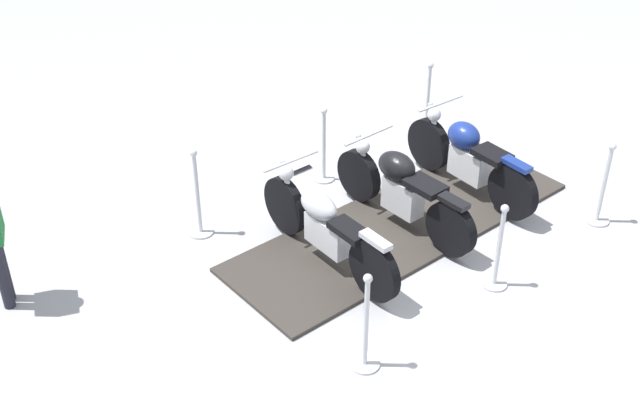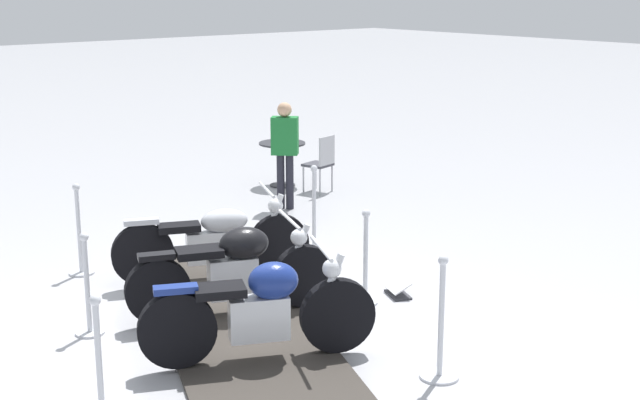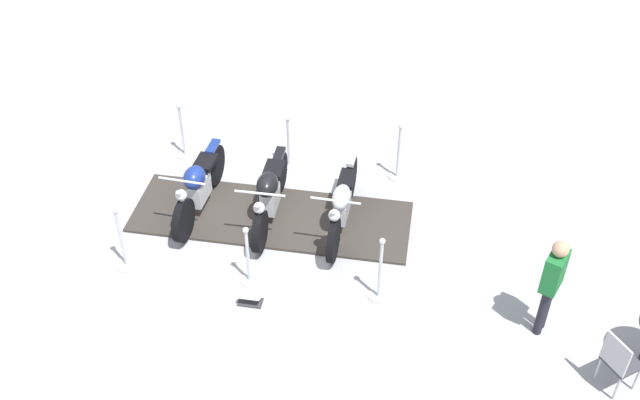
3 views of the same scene
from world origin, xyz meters
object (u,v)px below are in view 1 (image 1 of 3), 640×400
(stanchion_right_front, at_px, (427,114))
(stanchion_right_rear, at_px, (198,205))
(stanchion_right_mid, at_px, (324,154))
(info_placard, at_px, (297,166))
(motorcycle_chrome, at_px, (325,226))
(stanchion_left_front, at_px, (602,195))
(stanchion_left_mid, at_px, (498,258))
(motorcycle_navy, at_px, (468,157))
(stanchion_left_rear, at_px, (366,335))
(motorcycle_black, at_px, (401,189))

(stanchion_right_front, xyz_separation_m, stanchion_right_rear, (3.57, -1.52, 0.06))
(stanchion_right_mid, height_order, info_placard, stanchion_right_mid)
(motorcycle_chrome, xyz_separation_m, stanchion_left_front, (-2.29, 2.60, -0.14))
(stanchion_right_front, bearing_deg, stanchion_left_mid, 33.32)
(stanchion_right_front, bearing_deg, stanchion_left_front, 66.93)
(motorcycle_navy, relative_size, motorcycle_chrome, 0.94)
(motorcycle_chrome, distance_m, info_placard, 2.19)
(motorcycle_chrome, bearing_deg, stanchion_left_rear, 154.66)
(stanchion_right_front, bearing_deg, motorcycle_chrome, 1.45)
(stanchion_right_mid, bearing_deg, motorcycle_chrome, 27.24)
(motorcycle_black, height_order, info_placard, motorcycle_black)
(stanchion_left_rear, relative_size, info_placard, 2.74)
(stanchion_right_front, distance_m, stanchion_left_front, 2.92)
(motorcycle_navy, relative_size, stanchion_left_rear, 1.81)
(stanchion_right_front, xyz_separation_m, stanchion_left_front, (1.14, 2.69, 0.03))
(stanchion_right_front, bearing_deg, stanchion_left_rear, 13.89)
(stanchion_right_front, distance_m, stanchion_right_mid, 1.94)
(stanchion_right_rear, xyz_separation_m, stanchion_left_rear, (1.14, 2.69, -0.02))
(info_placard, bearing_deg, stanchion_right_rear, -166.65)
(stanchion_left_front, height_order, stanchion_right_rear, stanchion_right_rear)
(motorcycle_black, relative_size, stanchion_left_front, 1.92)
(stanchion_right_rear, height_order, stanchion_left_rear, stanchion_right_rear)
(stanchion_left_mid, xyz_separation_m, stanchion_right_front, (-2.93, -1.93, -0.03))
(stanchion_left_mid, bearing_deg, motorcycle_chrome, -74.75)
(motorcycle_navy, bearing_deg, info_placard, 38.16)
(stanchion_left_front, distance_m, info_placard, 3.95)
(motorcycle_navy, xyz_separation_m, stanchion_left_mid, (1.67, 0.91, -0.16))
(motorcycle_chrome, relative_size, info_placard, 5.24)
(stanchion_left_mid, bearing_deg, stanchion_left_front, 156.93)
(stanchion_left_front, height_order, stanchion_right_mid, stanchion_left_front)
(stanchion_right_rear, bearing_deg, motorcycle_navy, 132.37)
(stanchion_left_mid, relative_size, stanchion_right_rear, 0.91)
(motorcycle_black, height_order, stanchion_left_mid, stanchion_left_mid)
(stanchion_left_mid, bearing_deg, stanchion_right_mid, -113.07)
(stanchion_right_front, relative_size, stanchion_left_rear, 1.02)
(motorcycle_black, distance_m, info_placard, 1.93)
(motorcycle_chrome, distance_m, stanchion_left_rear, 1.68)
(stanchion_right_front, height_order, info_placard, stanchion_right_front)
(motorcycle_navy, xyz_separation_m, stanchion_right_front, (-1.26, -1.02, -0.19))
(motorcycle_black, bearing_deg, motorcycle_chrome, 89.27)
(stanchion_left_front, bearing_deg, motorcycle_chrome, -48.66)
(stanchion_left_mid, bearing_deg, motorcycle_black, -113.05)
(motorcycle_chrome, distance_m, stanchion_right_rear, 1.62)
(motorcycle_black, bearing_deg, motorcycle_navy, -90.53)
(info_placard, bearing_deg, stanchion_left_front, -58.49)
(motorcycle_black, relative_size, stanchion_left_mid, 1.99)
(motorcycle_black, height_order, stanchion_right_front, stanchion_right_front)
(motorcycle_black, height_order, stanchion_left_front, stanchion_left_front)
(motorcycle_black, bearing_deg, stanchion_left_mid, 179.49)
(stanchion_right_front, relative_size, stanchion_right_mid, 1.07)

